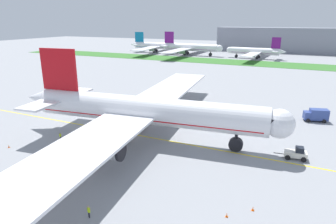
# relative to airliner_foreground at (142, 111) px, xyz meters

# --- Properties ---
(ground_plane) EXTENTS (600.00, 600.00, 0.00)m
(ground_plane) POSITION_rel_airliner_foreground_xyz_m (-3.60, -0.65, -6.07)
(ground_plane) COLOR gray
(ground_plane) RESTS_ON ground
(apron_taxi_line) EXTENTS (280.00, 0.36, 0.01)m
(apron_taxi_line) POSITION_rel_airliner_foreground_xyz_m (-3.60, 1.23, -6.07)
(apron_taxi_line) COLOR yellow
(apron_taxi_line) RESTS_ON ground
(grass_median_strip) EXTENTS (320.00, 24.00, 0.10)m
(grass_median_strip) POSITION_rel_airliner_foreground_xyz_m (-3.60, 123.40, -6.02)
(grass_median_strip) COLOR #38722D
(grass_median_strip) RESTS_ON ground
(airliner_foreground) EXTENTS (57.07, 91.59, 17.88)m
(airliner_foreground) POSITION_rel_airliner_foreground_xyz_m (0.00, 0.00, 0.00)
(airliner_foreground) COLOR white
(airliner_foreground) RESTS_ON ground
(pushback_tug) EXTENTS (5.60, 2.66, 2.28)m
(pushback_tug) POSITION_rel_airliner_foreground_xyz_m (29.22, 3.46, -5.04)
(pushback_tug) COLOR white
(pushback_tug) RESTS_ON ground
(ground_crew_wingwalker_port) EXTENTS (0.44, 0.53, 1.68)m
(ground_crew_wingwalker_port) POSITION_rel_airliner_foreground_xyz_m (-14.75, -7.95, -5.05)
(ground_crew_wingwalker_port) COLOR black
(ground_crew_wingwalker_port) RESTS_ON ground
(ground_crew_marshaller_front) EXTENTS (0.52, 0.43, 1.66)m
(ground_crew_marshaller_front) POSITION_rel_airliner_foreground_xyz_m (6.69, -25.15, -5.06)
(ground_crew_marshaller_front) COLOR black
(ground_crew_marshaller_front) RESTS_ON ground
(traffic_cone_near_nose) EXTENTS (0.36, 0.36, 0.58)m
(traffic_cone_near_nose) POSITION_rel_airliner_foreground_xyz_m (24.96, -15.04, -5.79)
(traffic_cone_near_nose) COLOR #F2590C
(traffic_cone_near_nose) RESTS_ON ground
(traffic_cone_port_wing) EXTENTS (0.36, 0.36, 0.58)m
(traffic_cone_port_wing) POSITION_rel_airliner_foreground_xyz_m (22.22, -17.75, -5.79)
(traffic_cone_port_wing) COLOR #F2590C
(traffic_cone_port_wing) RESTS_ON ground
(traffic_cone_starboard_wing) EXTENTS (0.36, 0.36, 0.58)m
(traffic_cone_starboard_wing) POSITION_rel_airliner_foreground_xyz_m (-21.20, -14.90, -5.79)
(traffic_cone_starboard_wing) COLOR #F2590C
(traffic_cone_starboard_wing) RESTS_ON ground
(service_truck_baggage_loader) EXTENTS (5.85, 3.76, 3.01)m
(service_truck_baggage_loader) POSITION_rel_airliner_foreground_xyz_m (32.58, 27.55, -4.45)
(service_truck_baggage_loader) COLOR #33478C
(service_truck_baggage_loader) RESTS_ON ground
(parked_airliner_far_left) EXTENTS (46.21, 73.86, 14.78)m
(parked_airliner_far_left) POSITION_rel_airliner_foreground_xyz_m (-74.01, 152.89, -1.06)
(parked_airliner_far_left) COLOR white
(parked_airliner_far_left) RESTS_ON ground
(parked_airliner_far_centre) EXTENTS (46.96, 74.08, 15.68)m
(parked_airliner_far_centre) POSITION_rel_airliner_foreground_xyz_m (-46.19, 145.97, -0.75)
(parked_airliner_far_centre) COLOR white
(parked_airliner_far_centre) RESTS_ON ground
(parked_airliner_far_right) EXTENTS (37.31, 58.32, 13.49)m
(parked_airliner_far_right) POSITION_rel_airliner_foreground_xyz_m (-1.42, 145.71, -1.50)
(parked_airliner_far_right) COLOR white
(parked_airliner_far_right) RESTS_ON ground
(terminal_building) EXTENTS (119.89, 20.00, 18.00)m
(terminal_building) POSITION_rel_airliner_foreground_xyz_m (21.75, 195.45, 2.93)
(terminal_building) COLOR gray
(terminal_building) RESTS_ON ground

